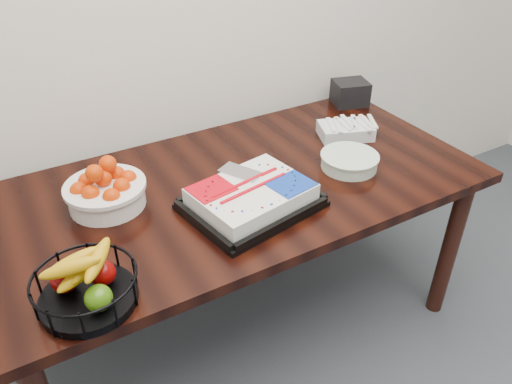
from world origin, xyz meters
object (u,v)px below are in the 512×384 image
tangerine_bowl (105,187)px  fruit_basket (86,286)px  napkin_box (350,93)px  table (238,201)px  plate_stack (349,161)px  cake_tray (252,197)px

tangerine_bowl → fruit_basket: size_ratio=0.99×
fruit_basket → napkin_box: (1.43, 0.68, -0.00)m
table → plate_stack: bearing=-16.2°
cake_tray → tangerine_bowl: (-0.42, 0.26, 0.03)m
plate_stack → napkin_box: napkin_box is taller
napkin_box → table: bearing=-156.4°
table → tangerine_bowl: bearing=168.3°
cake_tray → tangerine_bowl: size_ratio=1.74×
table → napkin_box: size_ratio=11.46×
tangerine_bowl → napkin_box: tangerine_bowl is taller
tangerine_bowl → napkin_box: bearing=11.5°
cake_tray → tangerine_bowl: bearing=148.5°
tangerine_bowl → plate_stack: 0.90m
napkin_box → fruit_basket: bearing=-154.7°
cake_tray → plate_stack: 0.46m
table → plate_stack: size_ratio=8.09×
plate_stack → tangerine_bowl: bearing=166.1°
plate_stack → fruit_basket: bearing=-168.9°
plate_stack → napkin_box: size_ratio=1.42×
table → fruit_basket: 0.72m
table → napkin_box: napkin_box is taller
table → plate_stack: 0.45m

